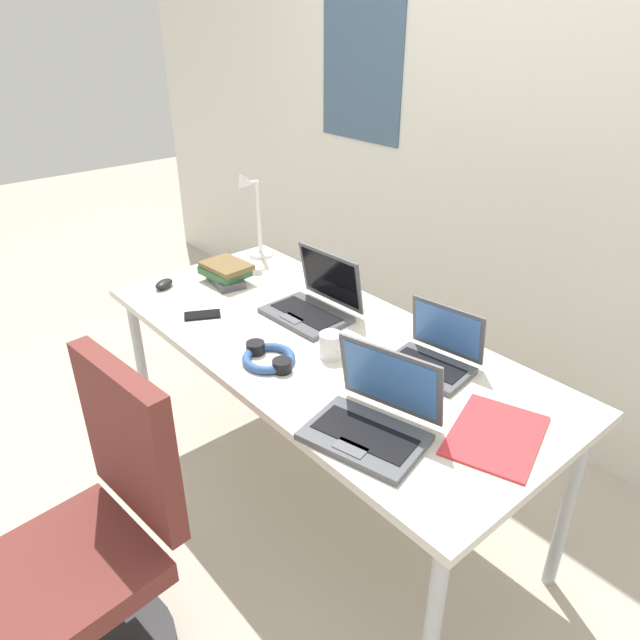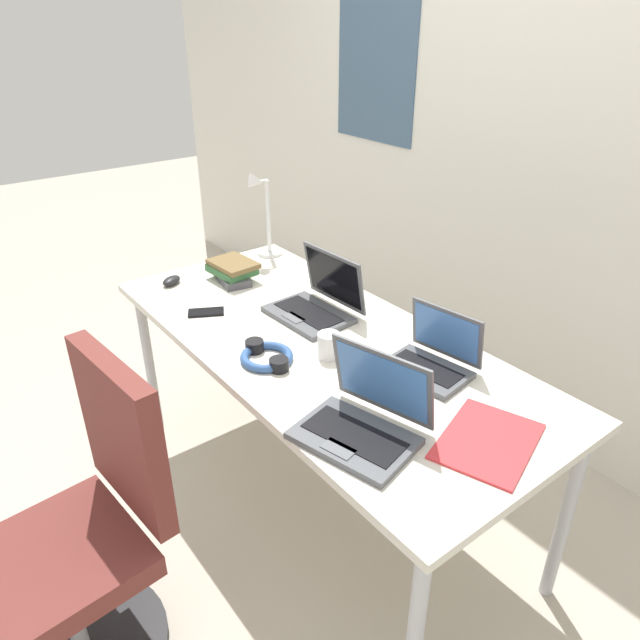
% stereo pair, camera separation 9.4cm
% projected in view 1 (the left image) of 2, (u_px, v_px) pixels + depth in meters
% --- Properties ---
extents(ground_plane, '(12.00, 12.00, 0.00)m').
position_uv_depth(ground_plane, '(320.00, 494.00, 2.43)').
color(ground_plane, '#B7AD9E').
extents(wall_back, '(6.00, 0.13, 2.60)m').
position_uv_depth(wall_back, '(519.00, 139.00, 2.45)').
color(wall_back, silver).
rests_on(wall_back, ground_plane).
extents(desk, '(1.80, 0.80, 0.74)m').
position_uv_depth(desk, '(320.00, 353.00, 2.11)').
color(desk, silver).
rests_on(desk, ground_plane).
extents(desk_lamp, '(0.12, 0.18, 0.40)m').
position_uv_depth(desk_lamp, '(253.00, 217.00, 2.69)').
color(desk_lamp, white).
rests_on(desk_lamp, desk).
extents(laptop_back_right, '(0.33, 0.28, 0.24)m').
position_uv_depth(laptop_back_right, '(313.00, 303.00, 2.24)').
color(laptop_back_right, '#515459').
rests_on(laptop_back_right, desk).
extents(laptop_near_lamp, '(0.37, 0.34, 0.24)m').
position_uv_depth(laptop_near_lamp, '(372.00, 419.00, 1.61)').
color(laptop_near_lamp, '#515459').
rests_on(laptop_near_lamp, desk).
extents(laptop_near_mouse, '(0.29, 0.25, 0.20)m').
position_uv_depth(laptop_near_mouse, '(434.00, 356.00, 1.91)').
color(laptop_near_mouse, '#515459').
rests_on(laptop_near_mouse, desk).
extents(computer_mouse, '(0.10, 0.11, 0.03)m').
position_uv_depth(computer_mouse, '(164.00, 284.00, 2.47)').
color(computer_mouse, black).
rests_on(computer_mouse, desk).
extents(cell_phone, '(0.12, 0.15, 0.01)m').
position_uv_depth(cell_phone, '(202.00, 315.00, 2.24)').
color(cell_phone, black).
rests_on(cell_phone, desk).
extents(headphones, '(0.21, 0.18, 0.04)m').
position_uv_depth(headphones, '(268.00, 358.00, 1.95)').
color(headphones, '#335999').
rests_on(headphones, desk).
extents(book_stack, '(0.23, 0.17, 0.08)m').
position_uv_depth(book_stack, '(226.00, 272.00, 2.50)').
color(book_stack, '#4C4C51').
rests_on(book_stack, desk).
extents(paper_folder_near_mouse, '(0.32, 0.37, 0.01)m').
position_uv_depth(paper_folder_near_mouse, '(496.00, 435.00, 1.61)').
color(paper_folder_near_mouse, red).
rests_on(paper_folder_near_mouse, desk).
extents(coffee_mug, '(0.11, 0.08, 0.09)m').
position_uv_depth(coffee_mug, '(331.00, 345.00, 1.96)').
color(coffee_mug, white).
rests_on(coffee_mug, desk).
extents(office_chair, '(0.52, 0.56, 0.97)m').
position_uv_depth(office_chair, '(93.00, 560.00, 1.66)').
color(office_chair, black).
rests_on(office_chair, ground_plane).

